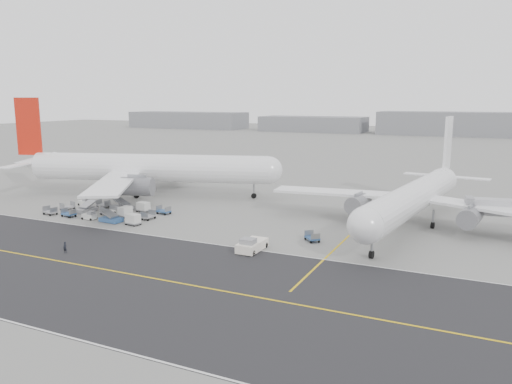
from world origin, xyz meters
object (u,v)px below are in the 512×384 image
at_px(pushback_tug, 252,245).
at_px(ground_crew_a, 65,248).
at_px(airliner_a, 143,168).
at_px(airliner_b, 415,197).

height_order(pushback_tug, ground_crew_a, pushback_tug).
bearing_deg(airliner_a, airliner_b, -109.86).
bearing_deg(pushback_tug, ground_crew_a, -152.20).
bearing_deg(pushback_tug, airliner_b, 52.48).
bearing_deg(airliner_b, pushback_tug, -120.29).
xyz_separation_m(airliner_b, ground_crew_a, (-42.60, -36.66, -4.38)).
bearing_deg(airliner_b, ground_crew_a, -131.60).
distance_m(airliner_a, airliner_b, 59.65).
bearing_deg(airliner_a, ground_crew_a, -173.66).
bearing_deg(ground_crew_a, airliner_a, 109.48).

